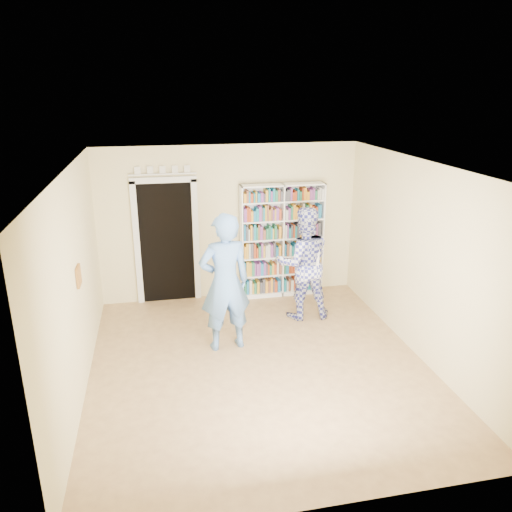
{
  "coord_description": "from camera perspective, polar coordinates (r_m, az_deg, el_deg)",
  "views": [
    {
      "loc": [
        -1.24,
        -5.84,
        3.61
      ],
      "look_at": [
        0.14,
        0.9,
        1.26
      ],
      "focal_mm": 35.0,
      "sensor_mm": 36.0,
      "label": 1
    }
  ],
  "objects": [
    {
      "name": "wall_art",
      "position": [
        6.5,
        -19.62,
        -2.18
      ],
      "size": [
        0.03,
        0.25,
        0.25
      ],
      "primitive_type": "cube",
      "color": "brown",
      "rests_on": "wall_left"
    },
    {
      "name": "wall_right",
      "position": [
        7.17,
        18.27,
        -0.53
      ],
      "size": [
        0.0,
        5.0,
        5.0
      ],
      "primitive_type": "plane",
      "rotation": [
        1.57,
        0.0,
        -1.57
      ],
      "color": "beige",
      "rests_on": "floor"
    },
    {
      "name": "wall_back",
      "position": [
        8.73,
        -3.03,
        3.8
      ],
      "size": [
        4.5,
        0.0,
        4.5
      ],
      "primitive_type": "plane",
      "rotation": [
        1.57,
        0.0,
        0.0
      ],
      "color": "beige",
      "rests_on": "floor"
    },
    {
      "name": "wall_left",
      "position": [
        6.34,
        -19.97,
        -3.25
      ],
      "size": [
        0.0,
        5.0,
        5.0
      ],
      "primitive_type": "plane",
      "rotation": [
        1.57,
        0.0,
        1.57
      ],
      "color": "beige",
      "rests_on": "floor"
    },
    {
      "name": "ceiling",
      "position": [
        6.04,
        0.41,
        10.16
      ],
      "size": [
        5.0,
        5.0,
        0.0
      ],
      "primitive_type": "plane",
      "rotation": [
        3.14,
        0.0,
        0.0
      ],
      "color": "white",
      "rests_on": "wall_back"
    },
    {
      "name": "man_plaid",
      "position": [
        8.01,
        5.43,
        -0.84
      ],
      "size": [
        0.94,
        0.75,
        1.85
      ],
      "primitive_type": "imported",
      "rotation": [
        0.0,
        0.0,
        3.08
      ],
      "color": "#313596",
      "rests_on": "floor"
    },
    {
      "name": "paper_sheet",
      "position": [
        7.78,
        6.53,
        -0.42
      ],
      "size": [
        0.22,
        0.06,
        0.31
      ],
      "primitive_type": "cube",
      "rotation": [
        0.0,
        0.0,
        0.21
      ],
      "color": "white",
      "rests_on": "man_plaid"
    },
    {
      "name": "floor",
      "position": [
        6.97,
        0.36,
        -12.34
      ],
      "size": [
        5.0,
        5.0,
        0.0
      ],
      "primitive_type": "plane",
      "color": "#8F6945",
      "rests_on": "ground"
    },
    {
      "name": "man_blue",
      "position": [
        7.0,
        -3.58,
        -3.07
      ],
      "size": [
        0.79,
        0.58,
        2.01
      ],
      "primitive_type": "imported",
      "rotation": [
        0.0,
        0.0,
        3.28
      ],
      "color": "#5885C5",
      "rests_on": "floor"
    },
    {
      "name": "bookshelf",
      "position": [
        8.84,
        2.97,
        1.83
      ],
      "size": [
        1.48,
        0.28,
        2.03
      ],
      "rotation": [
        0.0,
        0.0,
        -0.23
      ],
      "color": "white",
      "rests_on": "floor"
    },
    {
      "name": "doorway",
      "position": [
        8.66,
        -10.2,
        2.24
      ],
      "size": [
        1.1,
        0.08,
        2.43
      ],
      "color": "black",
      "rests_on": "floor"
    }
  ]
}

